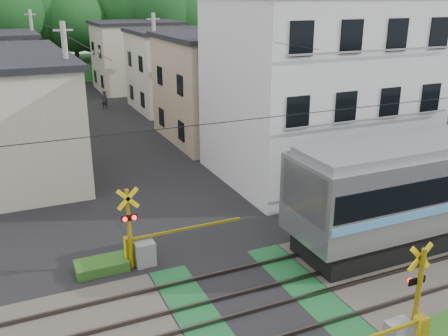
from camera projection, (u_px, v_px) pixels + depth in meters
name	position (u px, v px, depth m)	size (l,w,h in m)	color
ground	(254.00, 302.00, 15.71)	(120.00, 120.00, 0.00)	black
track_bed	(254.00, 301.00, 15.70)	(120.00, 120.00, 0.14)	#47423A
crossing_signal_near	(403.00, 329.00, 13.33)	(4.74, 0.65, 3.09)	yellow
crossing_signal_far	(142.00, 247.00, 17.63)	(4.74, 0.65, 3.09)	yellow
apartment_block	(318.00, 87.00, 25.64)	(10.20, 8.36, 9.30)	white
houses_row	(98.00, 78.00, 37.07)	(22.07, 31.35, 6.80)	beige
tree_hill	(63.00, 22.00, 54.67)	(40.00, 13.48, 11.99)	#194B1C
catenary	(413.00, 166.00, 16.84)	(60.00, 5.04, 7.00)	#2D2D33
utility_poles	(85.00, 74.00, 33.79)	(7.90, 42.00, 8.00)	#A5A5A0
pedestrian	(104.00, 100.00, 41.85)	(0.56, 0.37, 1.54)	#2B2B36
weed_patches	(303.00, 286.00, 16.26)	(10.25, 8.80, 0.40)	#2D5E1E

